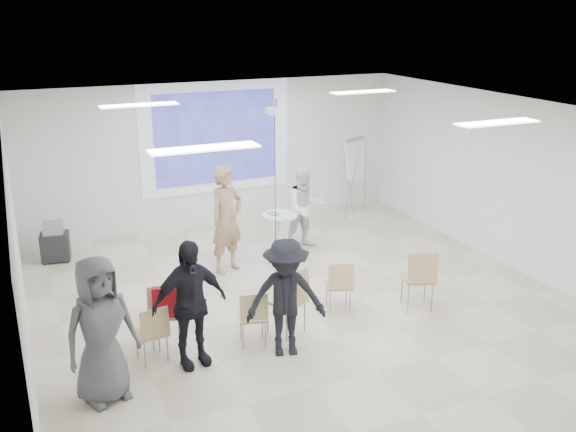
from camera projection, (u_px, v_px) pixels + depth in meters
name	position (u px, v px, depth m)	size (l,w,h in m)	color
floor	(309.00, 310.00, 9.92)	(8.00, 9.00, 0.10)	beige
ceiling	(311.00, 110.00, 8.95)	(8.00, 9.00, 0.10)	white
wall_back	(216.00, 154.00, 13.39)	(8.00, 0.10, 3.00)	silver
wall_left	(13.00, 256.00, 7.88)	(0.10, 9.00, 3.00)	silver
wall_right	(523.00, 186.00, 10.99)	(0.10, 9.00, 3.00)	silver
projection_halo	(216.00, 138.00, 13.23)	(3.20, 0.01, 2.30)	silver
projection_image	(216.00, 138.00, 13.21)	(2.60, 0.01, 1.90)	#2E309C
pedestal_table	(280.00, 232.00, 11.89)	(0.79, 0.79, 0.82)	white
player_left	(226.00, 213.00, 10.96)	(0.78, 0.53, 2.14)	tan
player_right	(305.00, 203.00, 12.12)	(0.85, 0.68, 1.77)	white
controller_left	(231.00, 189.00, 11.14)	(0.04, 0.11, 0.04)	white
controller_right	(291.00, 185.00, 12.17)	(0.04, 0.13, 0.04)	silver
chair_far_left	(153.00, 330.00, 8.23)	(0.43, 0.45, 0.80)	tan
chair_left_mid	(166.00, 310.00, 8.62)	(0.56, 0.58, 0.93)	tan
chair_left_inner	(253.00, 314.00, 8.65)	(0.46, 0.48, 0.81)	tan
chair_center	(290.00, 297.00, 8.93)	(0.62, 0.63, 0.98)	tan
chair_right_inner	(339.00, 282.00, 9.63)	(0.49, 0.51, 0.82)	tan
chair_right_far	(420.00, 275.00, 9.66)	(0.58, 0.61, 0.97)	tan
red_jacket	(169.00, 302.00, 8.45)	(0.44, 0.10, 0.42)	#B61625
laptop	(252.00, 314.00, 8.74)	(0.30, 0.22, 0.02)	black
audience_left	(189.00, 295.00, 8.05)	(1.13, 0.68, 1.95)	black
audience_mid	(286.00, 290.00, 8.32)	(1.19, 0.65, 1.84)	black
audience_outer	(100.00, 322.00, 7.32)	(0.98, 0.64, 2.00)	#535358
flipchart_easel	(356.00, 159.00, 13.87)	(0.71, 0.56, 1.74)	gray
av_cart	(55.00, 243.00, 11.63)	(0.55, 0.47, 0.74)	black
ceiling_projector	(276.00, 119.00, 10.40)	(0.30, 0.25, 3.00)	white
fluor_panel_nw	(139.00, 105.00, 9.95)	(1.20, 0.30, 0.02)	white
fluor_panel_ne	(363.00, 92.00, 11.48)	(1.20, 0.30, 0.02)	white
fluor_panel_sw	(204.00, 148.00, 6.91)	(1.20, 0.30, 0.02)	white
fluor_panel_se	(497.00, 123.00, 8.44)	(1.20, 0.30, 0.02)	white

